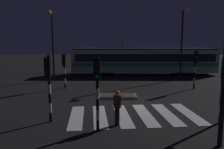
% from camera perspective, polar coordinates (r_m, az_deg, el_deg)
% --- Properties ---
extents(ground_plane, '(120.00, 120.00, 0.00)m').
position_cam_1_polar(ground_plane, '(14.34, 4.88, -7.65)').
color(ground_plane, black).
extents(rail_near, '(80.00, 0.12, 0.03)m').
position_cam_1_polar(rail_near, '(27.01, 2.88, -0.14)').
color(rail_near, '#59595E').
rests_on(rail_near, ground).
extents(rail_far, '(80.00, 0.12, 0.03)m').
position_cam_1_polar(rail_far, '(28.43, 2.77, 0.28)').
color(rail_far, '#59595E').
rests_on(rail_far, ground).
extents(crosswalk_zebra, '(7.24, 4.57, 0.02)m').
position_cam_1_polar(crosswalk_zebra, '(12.28, 5.63, -10.35)').
color(crosswalk_zebra, silver).
rests_on(crosswalk_zebra, ground).
extents(traffic_island, '(2.68, 1.39, 0.18)m').
position_cam_1_polar(traffic_island, '(16.12, 1.52, -5.53)').
color(traffic_island, slate).
rests_on(traffic_island, ground).
extents(traffic_light_corner_far_right, '(0.36, 0.42, 3.33)m').
position_cam_1_polar(traffic_light_corner_far_right, '(19.83, 20.72, 2.69)').
color(traffic_light_corner_far_right, black).
rests_on(traffic_light_corner_far_right, ground).
extents(traffic_light_kerb_mid_left, '(0.36, 0.42, 3.37)m').
position_cam_1_polar(traffic_light_kerb_mid_left, '(9.55, -3.84, -1.96)').
color(traffic_light_kerb_mid_left, black).
rests_on(traffic_light_kerb_mid_left, ground).
extents(traffic_light_corner_near_left, '(0.36, 0.42, 3.32)m').
position_cam_1_polar(traffic_light_corner_near_left, '(11.08, -16.04, -1.02)').
color(traffic_light_corner_near_left, black).
rests_on(traffic_light_corner_near_left, ground).
extents(traffic_light_corner_near_right, '(0.36, 0.42, 3.26)m').
position_cam_1_polar(traffic_light_corner_near_right, '(11.74, 26.78, -1.29)').
color(traffic_light_corner_near_right, black).
rests_on(traffic_light_corner_near_right, ground).
extents(traffic_light_corner_far_left, '(0.36, 0.42, 3.02)m').
position_cam_1_polar(traffic_light_corner_far_left, '(19.17, -12.22, 2.25)').
color(traffic_light_corner_far_left, black).
rests_on(traffic_light_corner_far_left, ground).
extents(street_lamp_trackside_left, '(0.44, 1.21, 7.03)m').
position_cam_1_polar(street_lamp_trackside_left, '(23.38, -15.20, 9.26)').
color(street_lamp_trackside_left, black).
rests_on(street_lamp_trackside_left, ground).
extents(street_lamp_trackside_right, '(0.44, 1.21, 7.31)m').
position_cam_1_polar(street_lamp_trackside_right, '(24.53, 17.77, 9.45)').
color(street_lamp_trackside_right, black).
rests_on(street_lamp_trackside_right, ground).
extents(tram, '(17.73, 2.58, 4.15)m').
position_cam_1_polar(tram, '(27.75, 8.14, 3.62)').
color(tram, silver).
rests_on(tram, ground).
extents(pedestrian_waiting_at_kerb, '(0.36, 0.24, 1.71)m').
position_cam_1_polar(pedestrian_waiting_at_kerb, '(10.56, 1.34, -8.48)').
color(pedestrian_waiting_at_kerb, black).
rests_on(pedestrian_waiting_at_kerb, ground).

